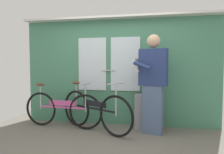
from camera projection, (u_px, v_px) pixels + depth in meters
ground_plane at (105, 151)px, 2.85m from camera, size 5.03×4.20×0.04m
train_door_wall at (118, 69)px, 4.06m from camera, size 4.03×0.28×2.22m
bicycle_near_door at (94, 110)px, 3.66m from camera, size 1.56×0.86×0.94m
bicycle_leaning_behind at (62, 109)px, 3.87m from camera, size 1.68×0.44×0.90m
passenger_reading_newspaper at (153, 81)px, 3.50m from camera, size 0.63×0.58×1.79m
trash_bin_by_wall at (143, 111)px, 3.80m from camera, size 0.32×0.28×0.68m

